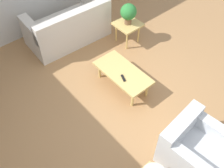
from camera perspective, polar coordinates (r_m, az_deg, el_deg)
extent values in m
plane|color=#A87A4C|center=(4.71, 3.18, -4.92)|extent=(14.00, 14.00, 0.00)
cube|color=silver|center=(5.99, -9.56, 11.46)|extent=(0.98, 1.78, 0.45)
cube|color=silver|center=(5.49, -8.19, 13.37)|extent=(0.28, 1.75, 0.41)
cube|color=silver|center=(6.11, -3.60, 16.96)|extent=(0.91, 0.24, 0.27)
cube|color=silver|center=(5.55, -16.91, 11.16)|extent=(0.91, 0.24, 0.27)
cube|color=silver|center=(4.17, 17.49, -14.16)|extent=(0.91, 0.90, 0.43)
cube|color=silver|center=(3.90, 14.84, -8.90)|extent=(0.28, 0.84, 0.32)
cube|color=silver|center=(3.73, 15.86, -15.36)|extent=(0.85, 0.24, 0.21)
cube|color=silver|center=(4.09, 21.00, -8.82)|extent=(0.85, 0.24, 0.21)
cube|color=tan|center=(4.75, 2.36, 2.54)|extent=(1.11, 0.54, 0.04)
cylinder|color=tan|center=(4.78, 7.60, -1.13)|extent=(0.05, 0.05, 0.35)
cylinder|color=tan|center=(5.22, 0.36, 4.77)|extent=(0.05, 0.05, 0.35)
cylinder|color=tan|center=(4.60, 4.49, -3.34)|extent=(0.05, 0.05, 0.35)
cylinder|color=tan|center=(5.06, -2.72, 2.94)|extent=(0.05, 0.05, 0.35)
cube|color=tan|center=(5.71, 3.46, 12.87)|extent=(0.52, 0.52, 0.04)
cylinder|color=tan|center=(5.85, 5.81, 10.81)|extent=(0.04, 0.04, 0.44)
cylinder|color=tan|center=(6.05, 3.45, 12.39)|extent=(0.04, 0.04, 0.44)
cylinder|color=tan|center=(5.66, 3.25, 9.44)|extent=(0.04, 0.04, 0.44)
cylinder|color=tan|center=(5.86, 0.90, 11.10)|extent=(0.04, 0.04, 0.44)
cylinder|color=brown|center=(5.66, 3.51, 13.60)|extent=(0.14, 0.14, 0.14)
sphere|color=#2D7F38|center=(5.54, 3.61, 15.42)|extent=(0.34, 0.34, 0.34)
cube|color=black|center=(4.62, 2.46, 1.31)|extent=(0.16, 0.10, 0.02)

